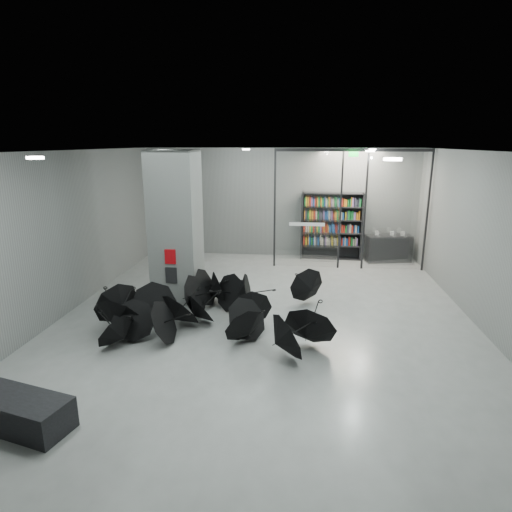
# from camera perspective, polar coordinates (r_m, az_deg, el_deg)

# --- Properties ---
(room) EXTENTS (14.00, 14.02, 4.01)m
(room) POSITION_cam_1_polar(r_m,az_deg,el_deg) (9.07, 0.86, 6.36)
(room) COLOR gray
(room) RESTS_ON ground
(column) EXTENTS (1.20, 1.20, 4.00)m
(column) POSITION_cam_1_polar(r_m,az_deg,el_deg) (11.63, -10.58, 3.79)
(column) COLOR slate
(column) RESTS_ON ground
(fire_cabinet) EXTENTS (0.28, 0.04, 0.38)m
(fire_cabinet) POSITION_cam_1_polar(r_m,az_deg,el_deg) (11.20, -11.33, -0.09)
(fire_cabinet) COLOR #A50A07
(fire_cabinet) RESTS_ON column
(info_panel) EXTENTS (0.30, 0.03, 0.42)m
(info_panel) POSITION_cam_1_polar(r_m,az_deg,el_deg) (11.34, -11.20, -2.53)
(info_panel) COLOR black
(info_panel) RESTS_ON column
(exit_sign) EXTENTS (0.30, 0.06, 0.15)m
(exit_sign) POSITION_cam_1_polar(r_m,az_deg,el_deg) (14.32, 12.84, 13.05)
(exit_sign) COLOR #0CE533
(exit_sign) RESTS_ON room
(glass_partition) EXTENTS (5.06, 0.08, 4.00)m
(glass_partition) POSITION_cam_1_polar(r_m,az_deg,el_deg) (14.65, 12.35, 6.66)
(glass_partition) COLOR silver
(glass_partition) RESTS_ON ground
(bench) EXTENTS (1.66, 1.02, 0.50)m
(bench) POSITION_cam_1_polar(r_m,az_deg,el_deg) (7.73, -28.74, -17.76)
(bench) COLOR black
(bench) RESTS_ON ground
(bookshelf) EXTENTS (2.23, 0.53, 2.44)m
(bookshelf) POSITION_cam_1_polar(r_m,az_deg,el_deg) (15.99, 9.99, 3.95)
(bookshelf) COLOR black
(bookshelf) RESTS_ON ground
(shop_counter) EXTENTS (1.70, 0.96, 0.96)m
(shop_counter) POSITION_cam_1_polar(r_m,az_deg,el_deg) (16.22, 17.11, 0.99)
(shop_counter) COLOR black
(shop_counter) RESTS_ON ground
(umbrella_cluster) EXTENTS (5.77, 4.45, 1.33)m
(umbrella_cluster) POSITION_cam_1_polar(r_m,az_deg,el_deg) (10.13, -6.68, -7.66)
(umbrella_cluster) COLOR black
(umbrella_cluster) RESTS_ON ground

